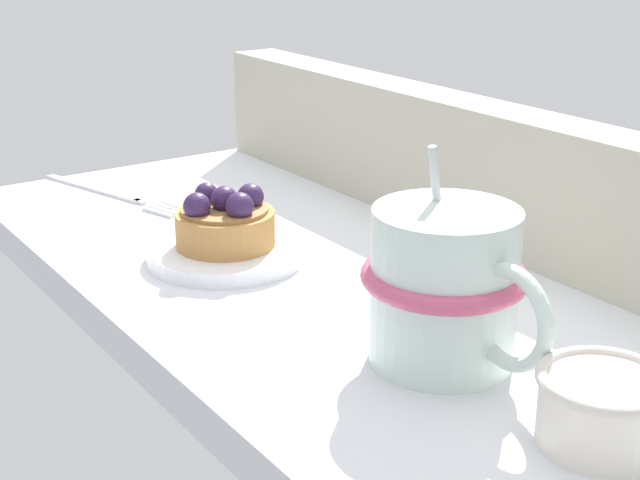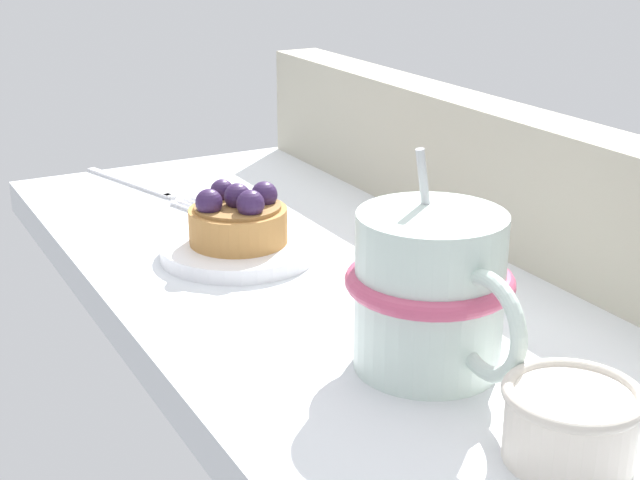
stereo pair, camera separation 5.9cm
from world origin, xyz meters
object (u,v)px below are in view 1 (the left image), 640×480
Objects in this scene: sugar_bowl at (603,407)px; coffee_mug at (446,286)px; raspberry_tart at (225,222)px; dessert_plate at (226,253)px; dessert_fork at (113,193)px.

coffee_mug is at bearing -177.74° from sugar_bowl.
sugar_bowl is (10.82, 0.43, -2.61)cm from coffee_mug.
coffee_mug reaches higher than raspberry_tart.
dessert_plate is 21.77cm from coffee_mug.
coffee_mug is at bearing 4.08° from dessert_fork.
raspberry_tart is at bearing 1.79° from dessert_fork.
raspberry_tart is 21.41cm from coffee_mug.
raspberry_tart is 0.41× the size of dessert_fork.
dessert_fork is (-19.73, -0.63, -0.22)cm from dessert_plate.
raspberry_tart is at bearing -175.13° from sugar_bowl.
dessert_plate is 0.92× the size of coffee_mug.
raspberry_tart is 0.57× the size of coffee_mug.
coffee_mug is 11.14cm from sugar_bowl.
raspberry_tart is 19.95cm from dessert_fork.
dessert_plate is at bearing -175.15° from sugar_bowl.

